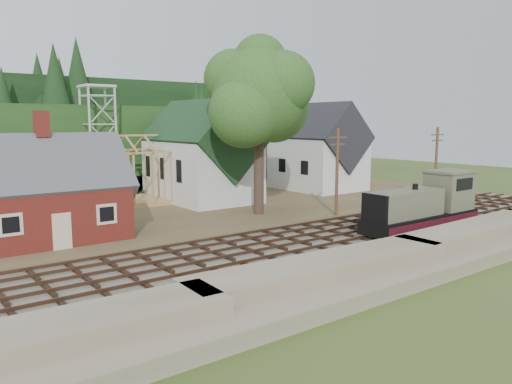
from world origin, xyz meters
TOP-DOWN VIEW (x-y plane):
  - ground at (0.00, 0.00)m, footprint 140.00×140.00m
  - embankment at (0.00, -8.50)m, footprint 64.00×5.00m
  - railroad_bed at (0.00, 0.00)m, footprint 64.00×11.00m
  - village_flat at (0.00, 18.00)m, footprint 64.00×26.00m
  - hillside at (0.00, 42.00)m, footprint 70.00×28.96m
  - ridge at (0.00, 58.00)m, footprint 80.00×20.00m
  - depot at (-16.00, 11.00)m, footprint 10.80×7.41m
  - church at (2.00, 19.68)m, footprint 8.40×15.17m
  - farmhouse at (18.00, 19.00)m, footprint 8.40×10.80m
  - timber_frame at (-6.00, 22.00)m, footprint 8.20×6.20m
  - lattice_tower at (-6.00, 28.00)m, footprint 3.20×3.20m
  - big_tree at (2.17, 10.08)m, footprint 10.90×8.40m
  - telegraph_pole_near at (7.00, 5.20)m, footprint 2.20×0.28m
  - telegraph_pole_far at (22.00, 5.20)m, footprint 2.20×0.28m
  - locomotive at (8.21, -3.00)m, footprint 11.26×2.82m
  - car_blue at (-13.73, 11.67)m, footprint 1.86×3.44m
  - car_green at (-18.42, 10.56)m, footprint 3.82×1.70m
  - car_red at (23.83, 19.78)m, footprint 4.35×3.22m
  - patio_set at (-15.20, 9.13)m, footprint 2.11×2.11m

SIDE VIEW (x-z plane):
  - ground at x=0.00m, z-range 0.00..0.00m
  - embankment at x=0.00m, z-range -0.80..0.80m
  - hillside at x=0.00m, z-range -6.37..6.37m
  - ridge at x=0.00m, z-range -6.00..6.00m
  - railroad_bed at x=0.00m, z-range 0.00..0.16m
  - village_flat at x=0.00m, z-range 0.00..0.30m
  - car_red at x=23.83m, z-range 0.30..1.40m
  - car_blue at x=-13.73m, z-range 0.30..1.41m
  - car_green at x=-18.42m, z-range 0.30..1.52m
  - locomotive at x=8.21m, z-range -0.24..4.29m
  - patio_set at x=-15.20m, z-range 1.12..3.47m
  - depot at x=-16.00m, z-range -1.29..7.71m
  - timber_frame at x=-6.00m, z-range -0.23..6.76m
  - telegraph_pole_near at x=7.00m, z-range 0.25..8.25m
  - telegraph_pole_far at x=22.00m, z-range 0.25..8.25m
  - farmhouse at x=18.00m, z-range -0.43..10.17m
  - church at x=2.00m, z-range -1.32..11.68m
  - lattice_tower at x=-6.00m, z-range 3.97..16.10m
  - big_tree at x=2.17m, z-range 2.87..17.57m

